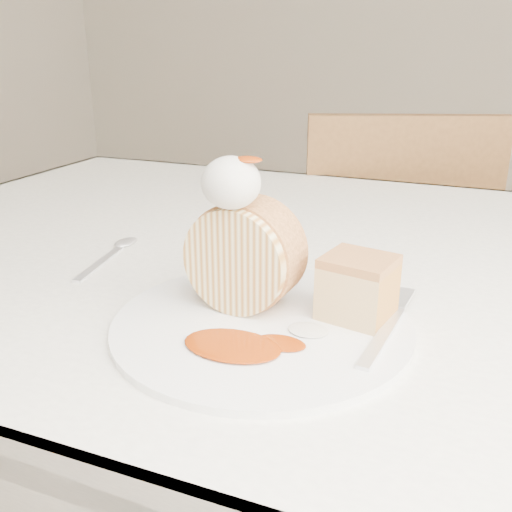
% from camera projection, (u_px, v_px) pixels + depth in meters
% --- Properties ---
extents(table, '(1.40, 0.90, 0.75)m').
position_uv_depth(table, '(325.00, 314.00, 0.78)').
color(table, white).
rests_on(table, ground).
extents(chair_far, '(0.53, 0.53, 0.87)m').
position_uv_depth(chair_far, '(386.00, 267.00, 1.38)').
color(chair_far, brown).
rests_on(chair_far, ground).
extents(plate, '(0.34, 0.34, 0.01)m').
position_uv_depth(plate, '(262.00, 324.00, 0.55)').
color(plate, white).
rests_on(plate, table).
extents(roulade_slice, '(0.11, 0.07, 0.11)m').
position_uv_depth(roulade_slice, '(244.00, 255.00, 0.57)').
color(roulade_slice, beige).
rests_on(roulade_slice, plate).
extents(cake_chunk, '(0.07, 0.07, 0.05)m').
position_uv_depth(cake_chunk, '(357.00, 291.00, 0.55)').
color(cake_chunk, '#D18A4F').
rests_on(cake_chunk, plate).
extents(whipped_cream, '(0.06, 0.06, 0.05)m').
position_uv_depth(whipped_cream, '(231.00, 183.00, 0.52)').
color(whipped_cream, silver).
rests_on(whipped_cream, roulade_slice).
extents(caramel_drizzle, '(0.03, 0.02, 0.01)m').
position_uv_depth(caramel_drizzle, '(248.00, 153.00, 0.51)').
color(caramel_drizzle, '#8F2D05').
rests_on(caramel_drizzle, whipped_cream).
extents(caramel_pool, '(0.10, 0.07, 0.00)m').
position_uv_depth(caramel_pool, '(232.00, 345.00, 0.50)').
color(caramel_pool, '#8F2D05').
rests_on(caramel_pool, plate).
extents(fork, '(0.04, 0.17, 0.00)m').
position_uv_depth(fork, '(382.00, 336.00, 0.52)').
color(fork, silver).
rests_on(fork, plate).
extents(spoon, '(0.05, 0.15, 0.00)m').
position_uv_depth(spoon, '(100.00, 264.00, 0.71)').
color(spoon, silver).
rests_on(spoon, table).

